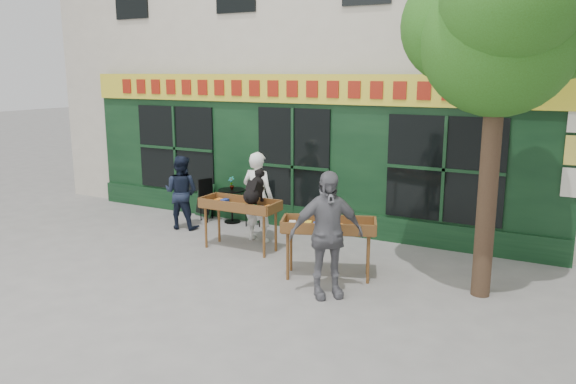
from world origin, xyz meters
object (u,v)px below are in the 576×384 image
at_px(woman, 258,197).
at_px(man_left, 181,192).
at_px(book_cart_center, 240,208).
at_px(man_right, 327,235).
at_px(dog, 254,186).
at_px(bistro_table, 232,199).
at_px(book_cart_right, 329,229).

bearing_deg(woman, man_left, -0.98).
height_order(book_cart_center, man_right, man_right).
bearing_deg(man_left, dog, 151.73).
bearing_deg(bistro_table, man_right, -38.35).
bearing_deg(book_cart_right, book_cart_center, 144.07).
bearing_deg(book_cart_center, dog, -8.47).
xyz_separation_m(bistro_table, man_left, (-0.70, -0.90, 0.26)).
xyz_separation_m(book_cart_center, book_cart_right, (2.09, -0.56, 0.00)).
xyz_separation_m(book_cart_center, man_left, (-1.95, 0.67, -0.02)).
bearing_deg(woman, book_cart_right, 149.62).
xyz_separation_m(book_cart_center, dog, (0.35, -0.05, 0.47)).
relative_size(book_cart_right, man_left, 1.01).
xyz_separation_m(book_cart_center, man_right, (2.39, -1.31, 0.14)).
xyz_separation_m(woman, man_right, (2.39, -1.96, 0.06)).
distance_m(book_cart_center, man_left, 2.06).
bearing_deg(man_left, book_cart_center, 150.14).
relative_size(book_cart_center, bistro_table, 1.98).
relative_size(book_cart_center, dog, 2.51).
xyz_separation_m(man_right, bistro_table, (-3.64, 2.88, -0.42)).
relative_size(woman, man_left, 1.13).
bearing_deg(book_cart_center, woman, 89.66).
distance_m(woman, book_cart_right, 2.42).
bearing_deg(book_cart_right, bistro_table, 126.51).
bearing_deg(book_cart_right, man_right, -89.16).
bearing_deg(bistro_table, woman, -36.40).
bearing_deg(dog, man_right, -32.01).
relative_size(woman, book_cart_right, 1.12).
xyz_separation_m(dog, book_cart_right, (1.74, -0.51, -0.47)).
bearing_deg(bistro_table, book_cart_center, -51.50).
bearing_deg(dog, man_left, 162.23).
bearing_deg(man_left, book_cart_right, 152.21).
height_order(dog, man_right, man_right).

